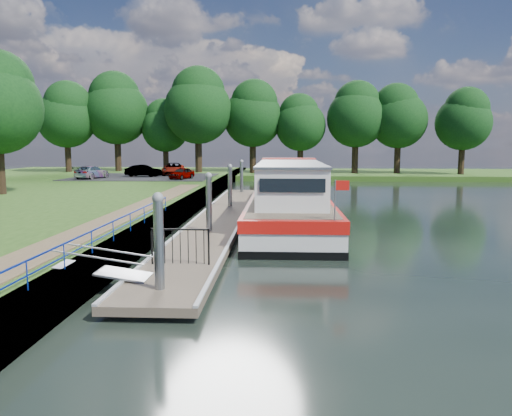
{
  "coord_description": "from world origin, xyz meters",
  "views": [
    {
      "loc": [
        3.16,
        -13.03,
        4.17
      ],
      "look_at": [
        2.06,
        8.53,
        1.4
      ],
      "focal_mm": 35.0,
      "sensor_mm": 36.0,
      "label": 1
    }
  ],
  "objects_px": {
    "pontoon": "(221,220)",
    "car_d": "(173,169)",
    "barge": "(289,199)",
    "car_c": "(92,172)",
    "car_a": "(182,173)",
    "car_b": "(143,171)"
  },
  "relations": [
    {
      "from": "car_c",
      "to": "car_d",
      "type": "bearing_deg",
      "value": -128.5
    },
    {
      "from": "car_c",
      "to": "car_d",
      "type": "relative_size",
      "value": 0.89
    },
    {
      "from": "pontoon",
      "to": "car_d",
      "type": "relative_size",
      "value": 6.32
    },
    {
      "from": "car_b",
      "to": "pontoon",
      "type": "bearing_deg",
      "value": -148.66
    },
    {
      "from": "barge",
      "to": "car_d",
      "type": "xyz_separation_m",
      "value": [
        -12.12,
        25.52,
        0.41
      ]
    },
    {
      "from": "barge",
      "to": "car_b",
      "type": "height_order",
      "value": "barge"
    },
    {
      "from": "barge",
      "to": "car_a",
      "type": "bearing_deg",
      "value": 117.13
    },
    {
      "from": "car_a",
      "to": "car_d",
      "type": "xyz_separation_m",
      "value": [
        -2.1,
        5.96,
        0.11
      ]
    },
    {
      "from": "car_a",
      "to": "car_c",
      "type": "xyz_separation_m",
      "value": [
        -8.97,
        0.35,
        0.06
      ]
    },
    {
      "from": "car_a",
      "to": "car_b",
      "type": "distance_m",
      "value": 5.6
    },
    {
      "from": "pontoon",
      "to": "barge",
      "type": "relative_size",
      "value": 1.42
    },
    {
      "from": "pontoon",
      "to": "barge",
      "type": "height_order",
      "value": "barge"
    },
    {
      "from": "barge",
      "to": "car_b",
      "type": "bearing_deg",
      "value": 122.82
    },
    {
      "from": "barge",
      "to": "car_c",
      "type": "height_order",
      "value": "barge"
    },
    {
      "from": "barge",
      "to": "car_d",
      "type": "distance_m",
      "value": 28.25
    },
    {
      "from": "car_b",
      "to": "car_a",
      "type": "bearing_deg",
      "value": -117.01
    },
    {
      "from": "pontoon",
      "to": "car_c",
      "type": "relative_size",
      "value": 7.09
    },
    {
      "from": "barge",
      "to": "car_a",
      "type": "height_order",
      "value": "barge"
    },
    {
      "from": "car_a",
      "to": "car_c",
      "type": "bearing_deg",
      "value": -163.33
    },
    {
      "from": "car_a",
      "to": "car_b",
      "type": "xyz_separation_m",
      "value": [
        -4.63,
        3.16,
        0.06
      ]
    },
    {
      "from": "pontoon",
      "to": "car_c",
      "type": "xyz_separation_m",
      "value": [
        -15.4,
        21.97,
        1.27
      ]
    },
    {
      "from": "barge",
      "to": "car_c",
      "type": "distance_m",
      "value": 27.52
    }
  ]
}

